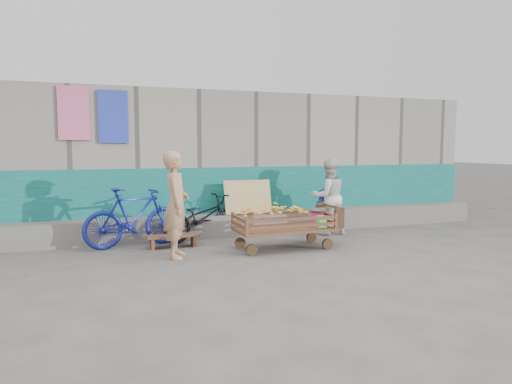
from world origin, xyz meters
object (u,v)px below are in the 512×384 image
object	(u,v)px
bicycle_dark	(202,218)
bicycle_blue	(134,217)
vendor_man	(176,205)
woman	(328,197)
banana_cart	(282,219)
bench	(173,238)
child	(324,210)

from	to	relation	value
bicycle_dark	bicycle_blue	bearing A→B (deg)	78.05
vendor_man	bicycle_blue	distance (m)	1.26
vendor_man	woman	xyz separation A→B (m)	(3.34, 0.94, -0.09)
banana_cart	bench	xyz separation A→B (m)	(-1.83, 0.76, -0.37)
banana_cart	bicycle_blue	size ratio (longest dim) A/B	1.04
banana_cart	vendor_man	size ratio (longest dim) A/B	1.07
vendor_man	child	world-z (taller)	vendor_man
woman	bicycle_blue	world-z (taller)	woman
vendor_man	child	xyz separation A→B (m)	(3.38, 1.21, -0.41)
banana_cart	bench	distance (m)	2.01
bench	woman	bearing A→B (deg)	3.30
vendor_man	bicycle_dark	distance (m)	1.51
bench	bicycle_blue	xyz separation A→B (m)	(-0.65, 0.30, 0.37)
bench	vendor_man	bearing A→B (deg)	-94.75
bench	bicycle_dark	xyz separation A→B (m)	(0.65, 0.50, 0.27)
bench	child	world-z (taller)	child
banana_cart	child	bearing A→B (deg)	38.99
banana_cart	woman	size ratio (longest dim) A/B	1.19
banana_cart	bicycle_blue	world-z (taller)	bicycle_blue
woman	vendor_man	bearing A→B (deg)	17.32
child	banana_cart	bearing A→B (deg)	48.15
vendor_man	bicycle_dark	world-z (taller)	vendor_man
woman	bicycle_blue	distance (m)	3.94
woman	bench	bearing A→B (deg)	4.83
bicycle_dark	bicycle_blue	distance (m)	1.32
vendor_man	woman	size ratio (longest dim) A/B	1.11
bicycle_blue	bicycle_dark	bearing A→B (deg)	-91.27
bicycle_dark	bicycle_blue	size ratio (longest dim) A/B	0.93
bench	woman	size ratio (longest dim) A/B	0.59
woman	child	bearing A→B (deg)	-97.79
child	bicycle_dark	xyz separation A→B (m)	(-2.67, 0.05, -0.03)
vendor_man	woman	bearing A→B (deg)	-60.80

